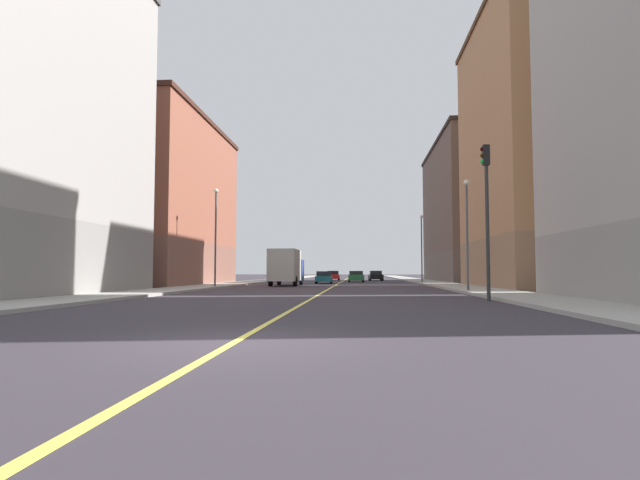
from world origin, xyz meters
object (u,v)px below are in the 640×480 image
building_left_far (482,212)px  car_black (376,276)px  building_right_midblock (149,203)px  traffic_light_left_near (487,201)px  street_lamp_left_far (422,241)px  street_lamp_left_near (467,222)px  car_teal (324,278)px  car_green (356,277)px  box_truck (286,267)px  car_red (333,276)px  building_left_mid (557,149)px  street_lamp_right_near (216,227)px

building_left_far → car_black: (-13.22, 5.70, -8.08)m
building_left_far → car_black: bearing=156.7°
building_right_midblock → building_left_far: bearing=28.0°
building_right_midblock → traffic_light_left_near: bearing=-43.1°
building_left_far → street_lamp_left_far: bearing=-131.5°
street_lamp_left_near → car_black: 39.56m
car_teal → car_black: car_black is taller
street_lamp_left_near → car_green: bearing=103.1°
car_green → box_truck: bearing=-110.6°
street_lamp_left_far → car_red: street_lamp_left_far is taller
street_lamp_left_far → car_green: (-7.09, 6.87, -3.86)m
street_lamp_left_far → car_green: size_ratio=1.57×
building_left_mid → street_lamp_left_near: (-8.75, -8.73, -6.54)m
traffic_light_left_near → box_truck: (-12.25, 23.14, -2.70)m
street_lamp_left_near → car_green: size_ratio=1.49×
building_left_mid → box_truck: size_ratio=2.88×
building_left_mid → car_green: bearing=126.2°
street_lamp_left_far → building_right_midblock: bearing=-161.6°
street_lamp_left_far → car_green: 10.60m
traffic_light_left_near → building_left_mid: bearing=61.4°
street_lamp_left_near → street_lamp_right_near: street_lamp_right_near is taller
building_right_midblock → street_lamp_left_near: (26.50, -14.71, -3.47)m
street_lamp_right_near → building_left_far: bearing=45.2°
building_right_midblock → street_lamp_left_far: size_ratio=2.91×
street_lamp_left_far → car_red: 21.90m
car_red → car_green: car_red is taller
street_lamp_left_near → box_truck: bearing=133.5°
traffic_light_left_near → box_truck: size_ratio=0.91×
car_black → box_truck: box_truck is taller
car_teal → car_black: (5.99, 16.58, 0.03)m
building_right_midblock → car_red: (16.00, 27.65, -7.10)m
building_left_mid → street_lamp_right_near: size_ratio=2.86×
building_left_far → car_red: bearing=155.1°
traffic_light_left_near → street_lamp_left_near: street_lamp_left_near is taller
building_left_mid → car_green: (-15.84, 21.67, -10.19)m
building_left_mid → building_right_midblock: (-35.25, 5.98, -3.07)m
car_green → building_right_midblock: bearing=-141.0°
building_left_far → street_lamp_left_near: size_ratio=3.62×
car_green → box_truck: 17.57m
building_left_mid → street_lamp_left_far: (-8.75, 14.80, -6.33)m
car_red → box_truck: box_truck is taller
car_black → box_truck: bearing=-109.3°
car_teal → box_truck: (-2.81, -8.57, 1.07)m
building_left_mid → car_red: 40.06m
street_lamp_right_near → car_green: 26.28m
street_lamp_right_near → car_red: 36.59m
street_lamp_left_near → car_red: street_lamp_left_near is taller
car_teal → box_truck: bearing=-108.1°
building_left_mid → street_lamp_left_far: 18.32m
car_red → building_left_far: bearing=-24.9°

